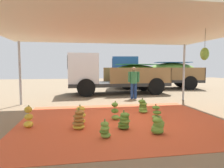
{
  "coord_description": "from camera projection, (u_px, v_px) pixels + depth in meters",
  "views": [
    {
      "loc": [
        -1.31,
        -5.84,
        1.62
      ],
      "look_at": [
        0.07,
        2.42,
        0.92
      ],
      "focal_mm": 32.12,
      "sensor_mm": 36.0,
      "label": 1
    }
  ],
  "objects": [
    {
      "name": "banana_bunch_10",
      "position": [
        157.0,
        113.0,
        6.24
      ],
      "size": [
        0.37,
        0.39,
        0.48
      ],
      "color": "#75A83D",
      "rests_on": "tarp_orange"
    },
    {
      "name": "worker_0",
      "position": [
        134.0,
        80.0,
        10.28
      ],
      "size": [
        0.6,
        0.37,
        1.63
      ],
      "color": "navy",
      "rests_on": "ground"
    },
    {
      "name": "banana_bunch_5",
      "position": [
        115.0,
        112.0,
        6.15
      ],
      "size": [
        0.34,
        0.34,
        0.59
      ],
      "color": "#6B9E38",
      "rests_on": "tarp_orange"
    },
    {
      "name": "banana_bunch_6",
      "position": [
        79.0,
        120.0,
        5.21
      ],
      "size": [
        0.44,
        0.43,
        0.56
      ],
      "color": "gold",
      "rests_on": "tarp_orange"
    },
    {
      "name": "banana_bunch_1",
      "position": [
        28.0,
        118.0,
        5.35
      ],
      "size": [
        0.3,
        0.3,
        0.6
      ],
      "color": "gold",
      "rests_on": "tarp_orange"
    },
    {
      "name": "banana_bunch_7",
      "position": [
        105.0,
        130.0,
        4.56
      ],
      "size": [
        0.28,
        0.28,
        0.44
      ],
      "color": "#75A83D",
      "rests_on": "tarp_orange"
    },
    {
      "name": "banana_bunch_4",
      "position": [
        80.0,
        116.0,
        5.7
      ],
      "size": [
        0.37,
        0.39,
        0.55
      ],
      "color": "gold",
      "rests_on": "tarp_orange"
    },
    {
      "name": "banana_bunch_8",
      "position": [
        143.0,
        107.0,
        7.1
      ],
      "size": [
        0.42,
        0.42,
        0.53
      ],
      "color": "#75A83D",
      "rests_on": "tarp_orange"
    },
    {
      "name": "tent_canopy",
      "position": [
        124.0,
        30.0,
        5.78
      ],
      "size": [
        8.0,
        7.0,
        2.78
      ],
      "color": "#9EA0A5",
      "rests_on": "ground"
    },
    {
      "name": "tarp_orange",
      "position": [
        123.0,
        120.0,
        6.09
      ],
      "size": [
        6.11,
        5.07,
        0.01
      ],
      "primitive_type": "cube",
      "color": "#D1512D",
      "rests_on": "ground"
    },
    {
      "name": "cargo_truck_main",
      "position": [
        114.0,
        74.0,
        12.25
      ],
      "size": [
        6.11,
        2.52,
        2.4
      ],
      "color": "#2D2D2D",
      "rests_on": "ground"
    },
    {
      "name": "cargo_truck_far",
      "position": [
        153.0,
        72.0,
        15.45
      ],
      "size": [
        6.97,
        3.52,
        2.4
      ],
      "color": "#2D2D2D",
      "rests_on": "ground"
    },
    {
      "name": "ground_plane",
      "position": [
        108.0,
        103.0,
        9.04
      ],
      "size": [
        40.0,
        40.0,
        0.0
      ],
      "primitive_type": "plane",
      "color": "#7F6B51"
    },
    {
      "name": "banana_bunch_9",
      "position": [
        124.0,
        121.0,
        5.21
      ],
      "size": [
        0.41,
        0.41,
        0.5
      ],
      "color": "#477523",
      "rests_on": "tarp_orange"
    },
    {
      "name": "banana_bunch_0",
      "position": [
        158.0,
        126.0,
        4.87
      ],
      "size": [
        0.41,
        0.4,
        0.44
      ],
      "color": "#518428",
      "rests_on": "tarp_orange"
    }
  ]
}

